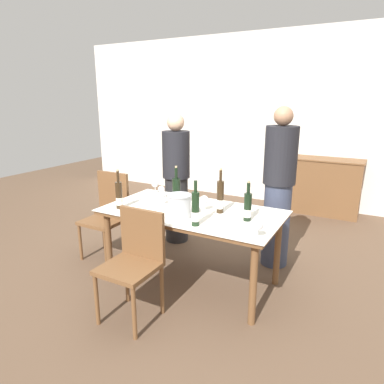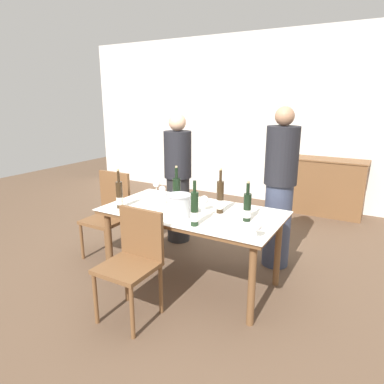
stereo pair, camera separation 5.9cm
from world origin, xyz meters
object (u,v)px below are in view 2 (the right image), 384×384
at_px(wine_glass_2, 257,227).
at_px(person_guest_left, 280,190).
at_px(person_host, 178,180).
at_px(sideboard_cabinet, 325,187).
at_px(wine_glass_1, 162,190).
at_px(chair_near_front, 134,256).
at_px(wine_bottle_1, 247,208).
at_px(wine_glass_4, 163,195).
at_px(wine_bottle_3, 119,195).
at_px(wine_glass_3, 156,184).
at_px(dining_table, 192,218).
at_px(chair_left_end, 110,210).
at_px(wine_bottle_2, 220,198).
at_px(wine_bottle_0, 195,210).
at_px(wine_glass_0, 204,200).
at_px(wine_bottle_4, 177,193).
at_px(ice_bucket, 179,205).

distance_m(wine_glass_2, person_guest_left, 1.10).
bearing_deg(person_host, sideboard_cabinet, 54.81).
relative_size(wine_glass_1, person_host, 0.08).
bearing_deg(chair_near_front, wine_bottle_1, 43.99).
distance_m(wine_glass_2, wine_glass_4, 1.13).
bearing_deg(person_host, wine_bottle_1, -34.10).
relative_size(wine_bottle_3, wine_glass_3, 2.58).
xyz_separation_m(dining_table, chair_left_end, (-1.13, 0.09, -0.13)).
distance_m(sideboard_cabinet, wine_glass_3, 2.88).
bearing_deg(dining_table, wine_bottle_2, 16.13).
bearing_deg(wine_bottle_0, wine_glass_0, 106.17).
relative_size(wine_bottle_0, wine_bottle_2, 0.92).
relative_size(wine_glass_4, person_host, 0.09).
xyz_separation_m(wine_bottle_0, wine_bottle_2, (0.04, 0.40, 0.01)).
relative_size(wine_bottle_1, wine_glass_1, 2.65).
bearing_deg(wine_bottle_2, wine_bottle_0, -96.10).
bearing_deg(dining_table, chair_left_end, 175.35).
bearing_deg(wine_bottle_3, wine_bottle_4, 34.08).
bearing_deg(wine_bottle_0, wine_glass_4, 147.81).
bearing_deg(wine_glass_2, wine_bottle_3, 177.99).
distance_m(wine_glass_2, chair_left_end, 1.93).
distance_m(sideboard_cabinet, wine_glass_4, 3.03).
xyz_separation_m(wine_glass_0, wine_glass_4, (-0.44, -0.03, -0.00)).
relative_size(wine_glass_2, wine_glass_4, 0.94).
bearing_deg(chair_left_end, wine_glass_2, -12.41).
bearing_deg(chair_left_end, wine_glass_4, -5.04).
bearing_deg(wine_glass_1, person_host, 107.09).
xyz_separation_m(wine_glass_3, chair_near_front, (0.49, -1.00, -0.32)).
distance_m(wine_bottle_0, wine_bottle_4, 0.54).
height_order(wine_bottle_1, wine_glass_0, wine_bottle_1).
xyz_separation_m(ice_bucket, person_host, (-0.65, 1.02, -0.06)).
distance_m(sideboard_cabinet, wine_bottle_2, 2.82).
distance_m(chair_near_front, chair_left_end, 1.24).
relative_size(wine_bottle_2, chair_left_end, 0.44).
relative_size(wine_glass_0, wine_glass_2, 1.10).
relative_size(wine_glass_0, wine_glass_4, 1.04).
relative_size(sideboard_cabinet, wine_glass_2, 8.74).
distance_m(wine_glass_0, wine_glass_3, 0.79).
xyz_separation_m(sideboard_cabinet, wine_bottle_0, (-0.54, -3.14, 0.44)).
distance_m(wine_glass_4, chair_left_end, 0.85).
distance_m(wine_bottle_3, wine_glass_3, 0.60).
distance_m(wine_glass_2, chair_near_front, 1.01).
bearing_deg(wine_glass_0, person_host, 135.22).
height_order(sideboard_cabinet, wine_glass_1, wine_glass_1).
relative_size(wine_bottle_1, person_host, 0.22).
height_order(wine_bottle_1, wine_bottle_3, wine_bottle_3).
bearing_deg(wine_bottle_3, person_guest_left, 39.94).
xyz_separation_m(wine_glass_3, person_host, (-0.02, 0.49, -0.05)).
relative_size(wine_bottle_2, wine_glass_4, 2.94).
relative_size(chair_near_front, person_guest_left, 0.53).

